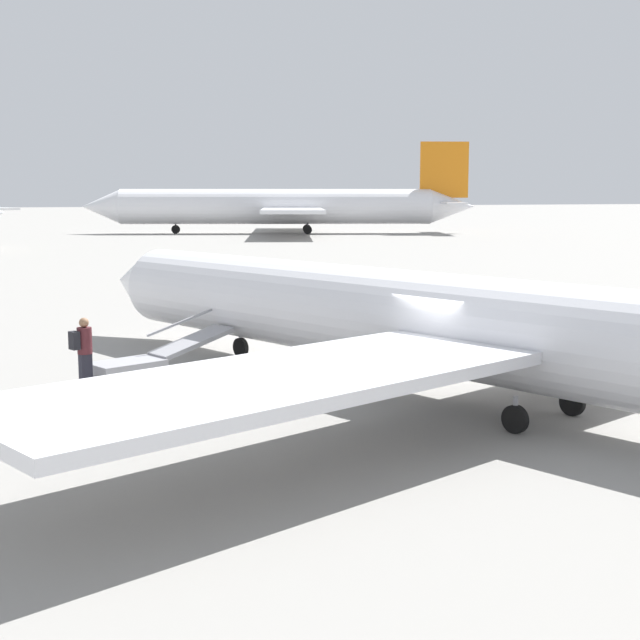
{
  "coord_description": "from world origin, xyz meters",
  "views": [
    {
      "loc": [
        -17.33,
        9.84,
        4.73
      ],
      "look_at": [
        3.09,
        2.04,
        1.61
      ],
      "focal_mm": 50.0,
      "sensor_mm": 36.0,
      "label": 1
    }
  ],
  "objects_px": {
    "airplane_taxiing_distant": "(284,206)",
    "boarding_stairs": "(141,364)",
    "airplane_main": "(486,329)",
    "passenger": "(84,348)"
  },
  "relations": [
    {
      "from": "airplane_main",
      "to": "passenger",
      "type": "relative_size",
      "value": 16.37
    },
    {
      "from": "airplane_main",
      "to": "airplane_taxiing_distant",
      "type": "xyz_separation_m",
      "value": [
        83.79,
        -23.65,
        1.39
      ]
    },
    {
      "from": "airplane_main",
      "to": "passenger",
      "type": "xyz_separation_m",
      "value": [
        5.5,
        7.93,
        -0.81
      ]
    },
    {
      "from": "airplane_main",
      "to": "boarding_stairs",
      "type": "distance_m",
      "value": 9.05
    },
    {
      "from": "airplane_taxiing_distant",
      "to": "boarding_stairs",
      "type": "height_order",
      "value": "airplane_taxiing_distant"
    },
    {
      "from": "boarding_stairs",
      "to": "passenger",
      "type": "relative_size",
      "value": 2.36
    },
    {
      "from": "airplane_taxiing_distant",
      "to": "boarding_stairs",
      "type": "distance_m",
      "value": 83.27
    },
    {
      "from": "airplane_taxiing_distant",
      "to": "passenger",
      "type": "height_order",
      "value": "airplane_taxiing_distant"
    },
    {
      "from": "boarding_stairs",
      "to": "airplane_main",
      "type": "bearing_deg",
      "value": -65.54
    },
    {
      "from": "airplane_taxiing_distant",
      "to": "boarding_stairs",
      "type": "relative_size",
      "value": 11.01
    }
  ]
}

